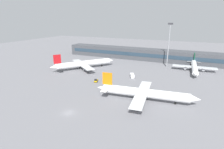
# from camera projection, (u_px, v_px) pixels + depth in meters

# --- Properties ---
(ground_plane) EXTENTS (400.00, 400.00, 0.00)m
(ground_plane) POSITION_uv_depth(u_px,v_px,m) (114.00, 80.00, 100.08)
(ground_plane) COLOR slate
(terminal_building) EXTENTS (131.33, 12.13, 9.00)m
(terminal_building) POSITION_uv_depth(u_px,v_px,m) (142.00, 54.00, 148.42)
(terminal_building) COLOR #3F4247
(terminal_building) RESTS_ON ground_plane
(airplane_near) EXTENTS (42.28, 29.64, 10.45)m
(airplane_near) POSITION_uv_depth(u_px,v_px,m) (145.00, 93.00, 74.39)
(airplane_near) COLOR white
(airplane_near) RESTS_ON ground_plane
(airplane_mid) EXTENTS (30.97, 37.37, 11.09)m
(airplane_mid) POSITION_uv_depth(u_px,v_px,m) (84.00, 64.00, 121.65)
(airplane_mid) COLOR white
(airplane_mid) RESTS_ON ground_plane
(airplane_far) EXTENTS (26.67, 38.24, 9.44)m
(airplane_far) POSITION_uv_depth(u_px,v_px,m) (194.00, 67.00, 115.43)
(airplane_far) COLOR white
(airplane_far) RESTS_ON ground_plane
(baggage_tug_yellow) EXTENTS (2.78, 3.90, 1.75)m
(baggage_tug_yellow) POSITION_uv_depth(u_px,v_px,m) (96.00, 80.00, 96.77)
(baggage_tug_yellow) COLOR #F2B20C
(baggage_tug_yellow) RESTS_ON ground_plane
(service_van_white) EXTENTS (4.07, 5.55, 2.08)m
(service_van_white) POSITION_uv_depth(u_px,v_px,m) (132.00, 76.00, 103.93)
(service_van_white) COLOR white
(service_van_white) RESTS_ON ground_plane
(floodlight_tower_west) EXTENTS (3.20, 0.80, 29.73)m
(floodlight_tower_west) POSITION_uv_depth(u_px,v_px,m) (169.00, 43.00, 121.65)
(floodlight_tower_west) COLOR gray
(floodlight_tower_west) RESTS_ON ground_plane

